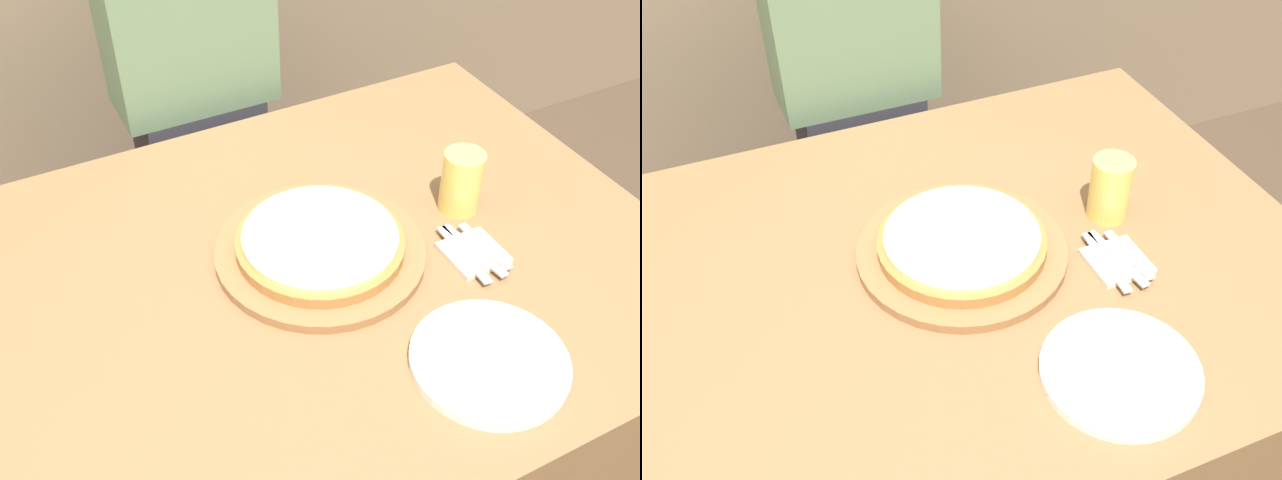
# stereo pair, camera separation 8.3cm
# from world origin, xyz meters

# --- Properties ---
(ground_plane) EXTENTS (12.00, 12.00, 0.00)m
(ground_plane) POSITION_xyz_m (0.00, 0.00, 0.00)
(ground_plane) COLOR #473828
(dining_table) EXTENTS (1.39, 1.09, 0.71)m
(dining_table) POSITION_xyz_m (0.00, 0.00, 0.36)
(dining_table) COLOR olive
(dining_table) RESTS_ON ground_plane
(pizza_on_board) EXTENTS (0.41, 0.41, 0.06)m
(pizza_on_board) POSITION_xyz_m (0.01, 0.02, 0.74)
(pizza_on_board) COLOR #99663D
(pizza_on_board) RESTS_ON dining_table
(beer_glass) EXTENTS (0.08, 0.08, 0.13)m
(beer_glass) POSITION_xyz_m (0.34, 0.02, 0.79)
(beer_glass) COLOR #E5C65B
(beer_glass) RESTS_ON dining_table
(dinner_plate) EXTENTS (0.27, 0.27, 0.02)m
(dinner_plate) POSITION_xyz_m (0.14, -0.35, 0.72)
(dinner_plate) COLOR white
(dinner_plate) RESTS_ON dining_table
(napkin_stack) EXTENTS (0.11, 0.11, 0.01)m
(napkin_stack) POSITION_xyz_m (0.28, -0.12, 0.72)
(napkin_stack) COLOR beige
(napkin_stack) RESTS_ON dining_table
(fork) EXTENTS (0.03, 0.18, 0.00)m
(fork) POSITION_xyz_m (0.25, -0.12, 0.73)
(fork) COLOR silver
(fork) RESTS_ON napkin_stack
(dinner_knife) EXTENTS (0.04, 0.18, 0.00)m
(dinner_knife) POSITION_xyz_m (0.28, -0.12, 0.73)
(dinner_knife) COLOR silver
(dinner_knife) RESTS_ON napkin_stack
(spoon) EXTENTS (0.02, 0.15, 0.00)m
(spoon) POSITION_xyz_m (0.30, -0.12, 0.73)
(spoon) COLOR silver
(spoon) RESTS_ON napkin_stack
(diner_person) EXTENTS (0.40, 0.20, 1.31)m
(diner_person) POSITION_xyz_m (0.01, 0.72, 0.64)
(diner_person) COLOR #33333D
(diner_person) RESTS_ON ground_plane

